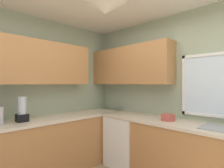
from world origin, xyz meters
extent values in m
cube|color=#9EAD8E|center=(0.00, 1.70, 1.30)|extent=(3.80, 0.06, 2.60)
cube|color=#9EAD8E|center=(-1.87, 0.00, 1.30)|extent=(0.06, 3.45, 2.60)
cube|color=white|center=(0.03, 1.65, 1.44)|extent=(0.04, 0.04, 0.90)
cube|color=#AD7542|center=(-1.68, -0.20, 1.80)|extent=(0.32, 2.33, 0.70)
cube|color=#AD7542|center=(-0.97, 1.51, 1.80)|extent=(1.74, 0.32, 0.70)
cone|color=silver|center=(0.00, 0.00, 2.18)|extent=(0.44, 0.44, 0.14)
cube|color=#AD7542|center=(-1.53, 0.00, 0.44)|extent=(0.62, 3.03, 0.87)
cube|color=beige|center=(-1.53, 0.00, 0.89)|extent=(0.65, 3.06, 0.04)
cube|color=#AD7542|center=(0.21, 1.36, 0.44)|extent=(2.86, 0.62, 0.87)
cube|color=beige|center=(0.21, 1.36, 0.89)|extent=(2.89, 0.65, 0.04)
cube|color=white|center=(-0.87, 1.33, 0.43)|extent=(0.60, 0.60, 0.87)
cylinder|color=#B74C42|center=(-0.09, 1.36, 0.96)|extent=(0.21, 0.21, 0.09)
cube|color=black|center=(-1.53, -0.22, 0.97)|extent=(0.15, 0.15, 0.11)
cylinder|color=#B2BCC6|center=(-1.53, -0.22, 1.15)|extent=(0.12, 0.12, 0.25)
camera|label=1|loc=(1.22, -1.12, 1.46)|focal=28.71mm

